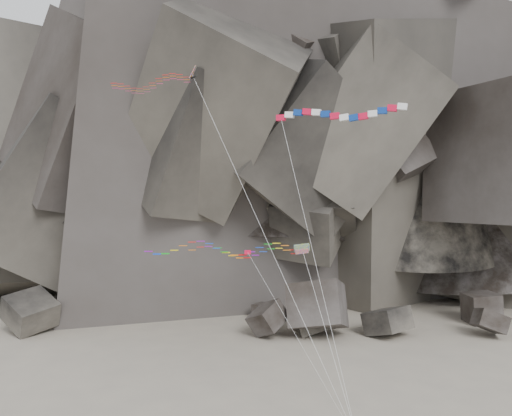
{
  "coord_description": "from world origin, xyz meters",
  "views": [
    {
      "loc": [
        1.48,
        -44.36,
        21.39
      ],
      "look_at": [
        -0.6,
        6.0,
        19.81
      ],
      "focal_mm": 35.0,
      "sensor_mm": 36.0,
      "label": 1
    }
  ],
  "objects_px": {
    "banner_kite": "(339,115)",
    "parafoil_kite": "(220,248)",
    "pennant_kite": "(263,279)",
    "delta_kite": "(148,84)"
  },
  "relations": [
    {
      "from": "banner_kite",
      "to": "parafoil_kite",
      "type": "bearing_deg",
      "value": -177.22
    },
    {
      "from": "banner_kite",
      "to": "pennant_kite",
      "type": "xyz_separation_m",
      "value": [
        -6.66,
        1.53,
        -14.67
      ]
    },
    {
      "from": "parafoil_kite",
      "to": "banner_kite",
      "type": "bearing_deg",
      "value": -22.44
    },
    {
      "from": "banner_kite",
      "to": "pennant_kite",
      "type": "distance_m",
      "value": 16.18
    },
    {
      "from": "delta_kite",
      "to": "pennant_kite",
      "type": "xyz_separation_m",
      "value": [
        11.69,
        -4.54,
        -18.85
      ]
    },
    {
      "from": "banner_kite",
      "to": "parafoil_kite",
      "type": "distance_m",
      "value": 16.43
    },
    {
      "from": "delta_kite",
      "to": "parafoil_kite",
      "type": "relative_size",
      "value": 1.69
    },
    {
      "from": "parafoil_kite",
      "to": "delta_kite",
      "type": "bearing_deg",
      "value": 150.28
    },
    {
      "from": "banner_kite",
      "to": "pennant_kite",
      "type": "height_order",
      "value": "banner_kite"
    },
    {
      "from": "banner_kite",
      "to": "delta_kite",
      "type": "bearing_deg",
      "value": 179.71
    }
  ]
}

